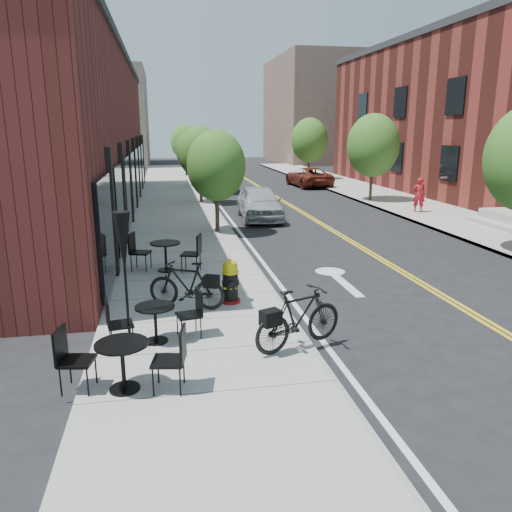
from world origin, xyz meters
TOP-DOWN VIEW (x-y plane):
  - ground at (0.00, 0.00)m, footprint 120.00×120.00m
  - sidewalk_near at (-2.00, 10.00)m, footprint 4.00×70.00m
  - sidewalk_far at (10.00, 10.00)m, footprint 4.00×70.00m
  - building_near at (-6.50, 14.00)m, footprint 5.00×28.00m
  - bg_building_left at (-8.00, 48.00)m, footprint 8.00×14.00m
  - bg_building_right at (16.00, 50.00)m, footprint 10.00×16.00m
  - tree_near_a at (-0.60, 9.00)m, footprint 2.20×2.20m
  - tree_near_b at (-0.60, 17.00)m, footprint 2.30×2.30m
  - tree_near_c at (-0.60, 25.00)m, footprint 2.10×2.10m
  - tree_near_d at (-0.60, 33.00)m, footprint 2.40×2.40m
  - tree_far_b at (8.60, 16.00)m, footprint 2.80×2.80m
  - tree_far_c at (8.60, 28.00)m, footprint 2.80×2.80m
  - fire_hydrant at (-1.18, 0.92)m, footprint 0.49×0.49m
  - bicycle_left at (-2.18, 0.72)m, footprint 1.80×1.18m
  - bicycle_right at (-0.30, -1.70)m, footprint 1.93×1.21m
  - bistro_set_a at (-3.30, -2.68)m, footprint 1.89×0.92m
  - bistro_set_b at (-2.83, -0.99)m, footprint 1.73×0.86m
  - bistro_set_c at (-2.60, 3.81)m, footprint 1.98×1.05m
  - patio_umbrella at (-3.30, -1.21)m, footprint 0.40×0.40m
  - parked_car_a at (1.60, 11.92)m, footprint 1.98×4.44m
  - parked_car_b at (0.85, 22.62)m, footprint 1.72×4.89m
  - parked_car_c at (0.80, 29.91)m, footprint 2.29×4.61m
  - parked_car_far at (7.40, 23.97)m, footprint 2.53×4.90m
  - pedestrian at (9.21, 11.81)m, footprint 0.69×0.59m

SIDE VIEW (x-z plane):
  - ground at x=0.00m, z-range 0.00..0.00m
  - sidewalk_near at x=-2.00m, z-range 0.00..0.12m
  - sidewalk_far at x=10.00m, z-range 0.00..0.12m
  - bistro_set_b at x=-2.83m, z-range 0.12..1.04m
  - fire_hydrant at x=-1.18m, z-range 0.09..1.11m
  - bistro_set_a at x=-3.30m, z-range 0.12..1.12m
  - parked_car_c at x=0.80m, z-range 0.00..1.29m
  - bistro_set_c at x=-2.60m, z-range 0.12..1.17m
  - bicycle_left at x=-2.18m, z-range 0.12..1.17m
  - parked_car_far at x=7.40m, z-range 0.00..1.32m
  - bicycle_right at x=-0.30m, z-range 0.12..1.25m
  - parked_car_a at x=1.60m, z-range 0.00..1.48m
  - parked_car_b at x=0.85m, z-range 0.00..1.61m
  - pedestrian at x=9.21m, z-range 0.12..1.73m
  - patio_umbrella at x=-3.30m, z-range 0.66..3.15m
  - tree_near_c at x=-0.60m, z-range 0.69..4.37m
  - tree_near_a at x=-0.60m, z-range 0.70..4.51m
  - tree_near_b at x=-0.60m, z-range 0.72..4.70m
  - tree_near_d at x=-0.60m, z-range 0.73..4.85m
  - tree_far_b at x=8.60m, z-range 0.75..5.37m
  - tree_far_c at x=8.60m, z-range 0.75..5.37m
  - building_near at x=-6.50m, z-range 0.00..7.00m
  - bg_building_left at x=-8.00m, z-range 0.00..10.00m
  - bg_building_right at x=16.00m, z-range 0.00..12.00m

